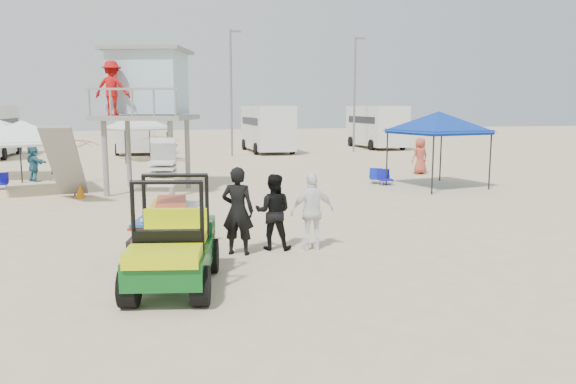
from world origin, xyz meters
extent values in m
plane|color=beige|center=(0.00, 0.00, 0.00)|extent=(140.00, 140.00, 0.00)
cube|color=#0C5019|center=(-2.20, 0.74, 0.57)|extent=(1.79, 2.80, 0.46)
cube|color=#CFDA0B|center=(-2.20, 0.74, 0.85)|extent=(1.31, 0.95, 0.25)
cylinder|color=black|center=(-2.77, -0.19, 0.33)|extent=(0.42, 0.71, 0.66)
cube|color=black|center=(-2.20, 3.04, 0.48)|extent=(1.70, 2.18, 0.12)
cylinder|color=black|center=(-2.76, 3.04, 0.26)|extent=(0.31, 0.54, 0.51)
imported|color=black|center=(-0.70, 2.74, 0.97)|extent=(0.83, 0.71, 1.94)
imported|color=black|center=(0.15, 2.99, 0.86)|extent=(1.01, 0.90, 1.72)
imported|color=white|center=(1.00, 2.74, 0.87)|extent=(1.05, 0.49, 1.75)
cylinder|color=gray|center=(-3.63, 11.44, 1.36)|extent=(0.20, 0.20, 2.72)
cube|color=gray|center=(-2.43, 12.64, 2.81)|extent=(4.13, 4.13, 0.17)
cube|color=#A4C6D4|center=(-2.43, 12.97, 4.08)|extent=(3.06, 2.86, 2.29)
imported|color=#B20F0F|center=(-3.30, 11.55, 3.85)|extent=(1.23, 0.71, 1.91)
cylinder|color=black|center=(7.33, 9.58, 1.14)|extent=(0.06, 0.06, 2.27)
pyramid|color=#0E3097|center=(8.75, 10.99, 3.02)|extent=(3.51, 3.51, 0.80)
cube|color=#0E3097|center=(8.75, 10.99, 2.22)|extent=(3.51, 3.51, 0.18)
pyramid|color=white|center=(-6.92, 13.43, 2.71)|extent=(3.86, 3.86, 0.80)
cube|color=white|center=(-6.92, 13.43, 1.91)|extent=(3.86, 3.86, 0.18)
pyramid|color=white|center=(-8.74, 18.45, 2.62)|extent=(3.92, 3.92, 0.80)
cube|color=white|center=(-8.74, 18.45, 1.82)|extent=(3.92, 3.92, 0.18)
cylinder|color=black|center=(-4.28, 24.30, 0.99)|extent=(0.06, 0.06, 1.99)
pyramid|color=silver|center=(-2.87, 25.72, 2.74)|extent=(3.97, 3.97, 0.80)
cube|color=silver|center=(-2.87, 25.72, 1.94)|extent=(3.97, 3.97, 0.18)
imported|color=#BC1436|center=(-5.39, 15.84, 0.97)|extent=(2.59, 2.62, 1.94)
imported|color=gold|center=(-1.87, 18.97, 0.94)|extent=(2.53, 2.56, 1.89)
cone|color=orange|center=(-4.84, 11.72, 0.25)|extent=(0.34, 0.34, 0.50)
cone|color=#FD6A08|center=(-5.43, 13.26, 0.25)|extent=(0.34, 0.34, 0.50)
cube|color=#1110B1|center=(-8.09, 14.72, 0.22)|extent=(0.59, 0.55, 0.06)
cube|color=#1110B1|center=(-8.09, 14.96, 0.42)|extent=(0.56, 0.23, 0.44)
cube|color=#0F11A9|center=(7.03, 12.07, 0.22)|extent=(0.58, 0.54, 0.06)
cube|color=#0F11A9|center=(7.03, 12.31, 0.42)|extent=(0.55, 0.21, 0.44)
cylinder|color=#B2B2B7|center=(6.81, 11.87, 0.10)|extent=(0.03, 0.03, 0.20)
cube|color=#0E209C|center=(6.88, 12.52, 0.22)|extent=(0.73, 0.72, 0.06)
cube|color=#0E209C|center=(6.88, 12.76, 0.42)|extent=(0.54, 0.45, 0.44)
cylinder|color=#B2B2B7|center=(6.66, 12.32, 0.10)|extent=(0.03, 0.03, 0.20)
cube|color=silver|center=(-3.00, 31.50, 1.75)|extent=(2.50, 6.50, 3.00)
cube|color=black|center=(-3.00, 31.50, 2.20)|extent=(2.54, 5.20, 0.50)
cylinder|color=black|center=(-4.25, 29.42, 0.40)|extent=(0.25, 0.80, 0.80)
cube|color=silver|center=(6.00, 30.00, 1.75)|extent=(2.50, 7.00, 3.00)
cube|color=black|center=(6.00, 30.00, 2.20)|extent=(2.54, 5.60, 0.50)
cylinder|color=black|center=(4.75, 27.76, 0.40)|extent=(0.25, 0.80, 0.80)
cube|color=silver|center=(15.00, 31.50, 1.75)|extent=(2.50, 6.60, 3.00)
cube|color=black|center=(15.00, 31.50, 2.20)|extent=(2.54, 5.28, 0.50)
cylinder|color=black|center=(13.75, 29.39, 0.40)|extent=(0.25, 0.80, 0.80)
cylinder|color=slate|center=(3.00, 27.00, 4.00)|extent=(0.14, 0.14, 8.00)
cylinder|color=slate|center=(12.00, 28.50, 4.00)|extent=(0.14, 0.14, 8.00)
imported|color=#BB4A35|center=(10.22, 15.18, 0.87)|extent=(0.95, 0.72, 1.73)
imported|color=#59854F|center=(-1.07, 24.03, 0.90)|extent=(0.92, 0.74, 1.80)
imported|color=teal|center=(-7.21, 16.95, 0.80)|extent=(1.24, 1.48, 1.59)
camera|label=1|loc=(-2.66, -9.13, 3.22)|focal=35.00mm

